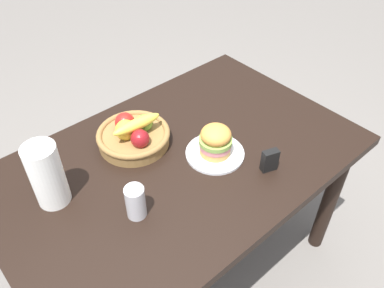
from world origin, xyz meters
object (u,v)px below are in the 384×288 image
sandwich (216,140)px  soda_can (135,202)px  fruit_basket (133,134)px  paper_towel_roll (47,175)px  plate (215,153)px  napkin_holder (270,160)px

sandwich → soda_can: sandwich is taller
fruit_basket → paper_towel_roll: bearing=-171.3°
plate → fruit_basket: size_ratio=0.78×
napkin_holder → paper_towel_roll: bearing=168.6°
plate → sandwich: sandwich is taller
sandwich → paper_towel_roll: (-0.57, 0.20, 0.05)m
fruit_basket → paper_towel_roll: (-0.37, -0.06, 0.07)m
sandwich → napkin_holder: sandwich is taller
plate → soda_can: size_ratio=1.80×
plate → fruit_basket: fruit_basket is taller
sandwich → fruit_basket: (-0.20, 0.26, -0.03)m
sandwich → napkin_holder: bearing=-63.3°
sandwich → paper_towel_roll: 0.61m
soda_can → fruit_basket: (0.20, 0.30, -0.02)m
fruit_basket → plate: bearing=-52.9°
soda_can → fruit_basket: size_ratio=0.43×
paper_towel_roll → napkin_holder: bearing=-30.5°
plate → napkin_holder: 0.21m
sandwich → napkin_holder: (0.09, -0.19, -0.03)m
fruit_basket → paper_towel_roll: paper_towel_roll is taller
plate → napkin_holder: bearing=-63.3°
sandwich → paper_towel_roll: size_ratio=0.53×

